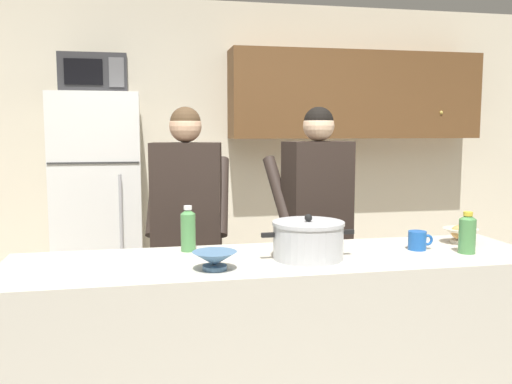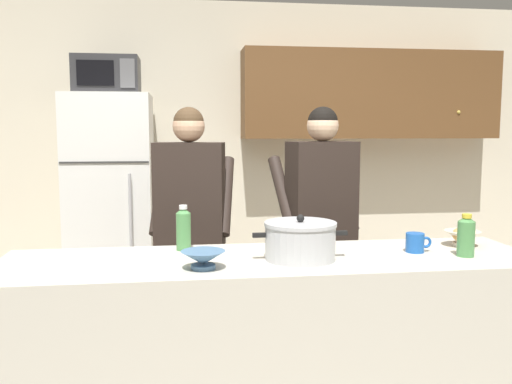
% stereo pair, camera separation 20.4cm
% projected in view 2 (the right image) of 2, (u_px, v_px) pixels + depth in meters
% --- Properties ---
extents(back_wall_unit, '(6.00, 0.48, 2.60)m').
position_uv_depth(back_wall_unit, '(261.00, 142.00, 4.76)').
color(back_wall_unit, beige).
rests_on(back_wall_unit, ground).
extents(kitchen_island, '(2.54, 0.68, 0.92)m').
position_uv_depth(kitchen_island, '(271.00, 351.00, 2.62)').
color(kitchen_island, beige).
rests_on(kitchen_island, ground).
extents(refrigerator, '(0.64, 0.68, 1.79)m').
position_uv_depth(refrigerator, '(112.00, 210.00, 4.26)').
color(refrigerator, white).
rests_on(refrigerator, ground).
extents(microwave, '(0.48, 0.37, 0.28)m').
position_uv_depth(microwave, '(107.00, 75.00, 4.12)').
color(microwave, '#2D2D30').
rests_on(microwave, refrigerator).
extents(person_near_pot, '(0.56, 0.49, 1.66)m').
position_uv_depth(person_near_pot, '(190.00, 209.00, 3.36)').
color(person_near_pot, '#726656').
rests_on(person_near_pot, ground).
extents(person_by_sink, '(0.57, 0.50, 1.66)m').
position_uv_depth(person_by_sink, '(321.00, 207.00, 3.42)').
color(person_by_sink, black).
rests_on(person_by_sink, ground).
extents(cooking_pot, '(0.45, 0.34, 0.21)m').
position_uv_depth(cooking_pot, '(300.00, 241.00, 2.53)').
color(cooking_pot, silver).
rests_on(cooking_pot, kitchen_island).
extents(coffee_mug, '(0.13, 0.09, 0.10)m').
position_uv_depth(coffee_mug, '(416.00, 243.00, 2.68)').
color(coffee_mug, '#1E59B2').
rests_on(coffee_mug, kitchen_island).
extents(bread_bowl, '(0.18, 0.18, 0.10)m').
position_uv_depth(bread_bowl, '(463.00, 236.00, 2.82)').
color(bread_bowl, beige).
rests_on(bread_bowl, kitchen_island).
extents(empty_bowl, '(0.19, 0.19, 0.08)m').
position_uv_depth(empty_bowl, '(203.00, 259.00, 2.35)').
color(empty_bowl, '#4C7299').
rests_on(empty_bowl, kitchen_island).
extents(bottle_near_edge, '(0.08, 0.08, 0.20)m').
position_uv_depth(bottle_near_edge, '(466.00, 236.00, 2.59)').
color(bottle_near_edge, '#4C8C4C').
rests_on(bottle_near_edge, kitchen_island).
extents(bottle_mid_counter, '(0.07, 0.07, 0.23)m').
position_uv_depth(bottle_mid_counter, '(183.00, 228.00, 2.72)').
color(bottle_mid_counter, '#4C8C4C').
rests_on(bottle_mid_counter, kitchen_island).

